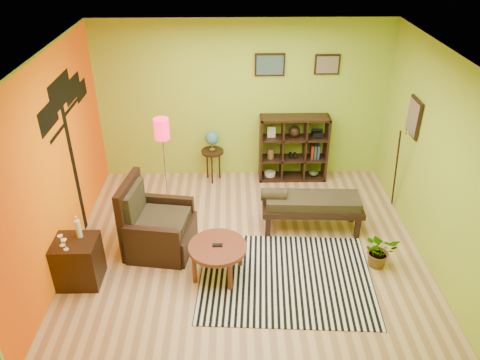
{
  "coord_description": "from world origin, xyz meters",
  "views": [
    {
      "loc": [
        -0.2,
        -5.38,
        4.29
      ],
      "look_at": [
        -0.08,
        0.17,
        1.05
      ],
      "focal_mm": 35.0,
      "sensor_mm": 36.0,
      "label": 1
    }
  ],
  "objects_px": {
    "armchair": "(156,229)",
    "cube_shelf": "(294,148)",
    "floor_lamp": "(162,137)",
    "coffee_table": "(218,250)",
    "potted_plant": "(379,253)",
    "bench": "(310,204)",
    "globe_table": "(212,143)",
    "side_cabinet": "(78,261)"
  },
  "relations": [
    {
      "from": "side_cabinet",
      "to": "potted_plant",
      "type": "xyz_separation_m",
      "value": [
        4.01,
        0.24,
        -0.13
      ]
    },
    {
      "from": "cube_shelf",
      "to": "potted_plant",
      "type": "relative_size",
      "value": 2.41
    },
    {
      "from": "armchair",
      "to": "globe_table",
      "type": "distance_m",
      "value": 2.12
    },
    {
      "from": "armchair",
      "to": "potted_plant",
      "type": "xyz_separation_m",
      "value": [
        3.11,
        -0.45,
        -0.13
      ]
    },
    {
      "from": "armchair",
      "to": "side_cabinet",
      "type": "distance_m",
      "value": 1.14
    },
    {
      "from": "armchair",
      "to": "cube_shelf",
      "type": "relative_size",
      "value": 0.9
    },
    {
      "from": "coffee_table",
      "to": "cube_shelf",
      "type": "distance_m",
      "value": 2.89
    },
    {
      "from": "armchair",
      "to": "globe_table",
      "type": "xyz_separation_m",
      "value": [
        0.76,
        1.94,
        0.4
      ]
    },
    {
      "from": "globe_table",
      "to": "coffee_table",
      "type": "bearing_deg",
      "value": -86.81
    },
    {
      "from": "armchair",
      "to": "potted_plant",
      "type": "relative_size",
      "value": 2.18
    },
    {
      "from": "globe_table",
      "to": "cube_shelf",
      "type": "bearing_deg",
      "value": 1.62
    },
    {
      "from": "side_cabinet",
      "to": "potted_plant",
      "type": "height_order",
      "value": "side_cabinet"
    },
    {
      "from": "globe_table",
      "to": "potted_plant",
      "type": "xyz_separation_m",
      "value": [
        2.35,
        -2.39,
        -0.54
      ]
    },
    {
      "from": "armchair",
      "to": "globe_table",
      "type": "height_order",
      "value": "armchair"
    },
    {
      "from": "bench",
      "to": "cube_shelf",
      "type": "bearing_deg",
      "value": 92.03
    },
    {
      "from": "cube_shelf",
      "to": "armchair",
      "type": "bearing_deg",
      "value": -138.08
    },
    {
      "from": "globe_table",
      "to": "bench",
      "type": "distance_m",
      "value": 2.15
    },
    {
      "from": "floor_lamp",
      "to": "potted_plant",
      "type": "relative_size",
      "value": 3.2
    },
    {
      "from": "globe_table",
      "to": "cube_shelf",
      "type": "height_order",
      "value": "cube_shelf"
    },
    {
      "from": "side_cabinet",
      "to": "cube_shelf",
      "type": "distance_m",
      "value": 4.11
    },
    {
      "from": "bench",
      "to": "armchair",
      "type": "bearing_deg",
      "value": -169.27
    },
    {
      "from": "bench",
      "to": "potted_plant",
      "type": "xyz_separation_m",
      "value": [
        0.84,
        -0.88,
        -0.25
      ]
    },
    {
      "from": "armchair",
      "to": "cube_shelf",
      "type": "height_order",
      "value": "cube_shelf"
    },
    {
      "from": "coffee_table",
      "to": "potted_plant",
      "type": "distance_m",
      "value": 2.22
    },
    {
      "from": "armchair",
      "to": "floor_lamp",
      "type": "relative_size",
      "value": 0.68
    },
    {
      "from": "side_cabinet",
      "to": "armchair",
      "type": "bearing_deg",
      "value": 37.23
    },
    {
      "from": "coffee_table",
      "to": "cube_shelf",
      "type": "bearing_deg",
      "value": 63.07
    },
    {
      "from": "potted_plant",
      "to": "coffee_table",
      "type": "bearing_deg",
      "value": -176.32
    },
    {
      "from": "side_cabinet",
      "to": "bench",
      "type": "relative_size",
      "value": 0.62
    },
    {
      "from": "coffee_table",
      "to": "bench",
      "type": "xyz_separation_m",
      "value": [
        1.36,
        1.02,
        0.04
      ]
    },
    {
      "from": "floor_lamp",
      "to": "cube_shelf",
      "type": "xyz_separation_m",
      "value": [
        2.15,
        0.98,
        -0.69
      ]
    },
    {
      "from": "side_cabinet",
      "to": "cube_shelf",
      "type": "relative_size",
      "value": 0.8
    },
    {
      "from": "globe_table",
      "to": "armchair",
      "type": "bearing_deg",
      "value": -111.39
    },
    {
      "from": "floor_lamp",
      "to": "globe_table",
      "type": "relative_size",
      "value": 1.65
    },
    {
      "from": "armchair",
      "to": "side_cabinet",
      "type": "bearing_deg",
      "value": -142.77
    },
    {
      "from": "coffee_table",
      "to": "floor_lamp",
      "type": "height_order",
      "value": "floor_lamp"
    },
    {
      "from": "coffee_table",
      "to": "floor_lamp",
      "type": "relative_size",
      "value": 0.48
    },
    {
      "from": "cube_shelf",
      "to": "bench",
      "type": "distance_m",
      "value": 1.56
    },
    {
      "from": "floor_lamp",
      "to": "side_cabinet",
      "type": "bearing_deg",
      "value": -119.54
    },
    {
      "from": "armchair",
      "to": "floor_lamp",
      "type": "height_order",
      "value": "floor_lamp"
    },
    {
      "from": "cube_shelf",
      "to": "potted_plant",
      "type": "height_order",
      "value": "cube_shelf"
    },
    {
      "from": "coffee_table",
      "to": "armchair",
      "type": "height_order",
      "value": "armchair"
    }
  ]
}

